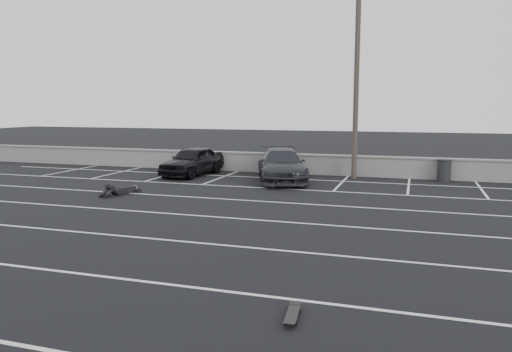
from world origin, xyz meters
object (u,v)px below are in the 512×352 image
(utility_pole, at_px, (357,78))
(trash_bin, at_px, (444,170))
(skateboard, at_px, (292,314))
(car_left, at_px, (192,161))
(person, at_px, (126,187))
(car_right, at_px, (282,165))

(utility_pole, relative_size, trash_bin, 9.24)
(skateboard, bearing_deg, car_left, 114.21)
(trash_bin, height_order, skateboard, trash_bin)
(car_left, distance_m, trash_bin, 12.42)
(trash_bin, bearing_deg, person, -149.35)
(skateboard, bearing_deg, person, 127.77)
(trash_bin, height_order, person, trash_bin)
(trash_bin, relative_size, person, 0.39)
(car_left, bearing_deg, trash_bin, 14.44)
(car_left, relative_size, utility_pole, 0.45)
(utility_pole, relative_size, skateboard, 12.20)
(car_right, xyz_separation_m, utility_pole, (3.18, 2.01, 4.13))
(car_left, relative_size, person, 1.64)
(car_left, height_order, utility_pole, utility_pole)
(car_right, relative_size, utility_pole, 0.54)
(car_left, height_order, trash_bin, car_left)
(car_left, height_order, skateboard, car_left)
(car_left, bearing_deg, person, -87.62)
(trash_bin, distance_m, person, 14.71)
(car_left, distance_m, utility_pole, 9.21)
(car_right, height_order, trash_bin, car_right)
(person, bearing_deg, car_right, 54.23)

